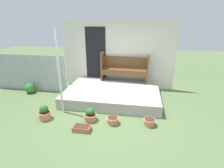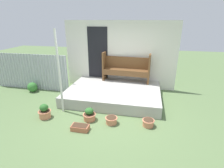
{
  "view_description": "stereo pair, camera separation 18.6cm",
  "coord_description": "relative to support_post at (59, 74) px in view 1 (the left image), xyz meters",
  "views": [
    {
      "loc": [
        0.84,
        -4.43,
        2.64
      ],
      "look_at": [
        0.01,
        0.4,
        0.81
      ],
      "focal_mm": 28.0,
      "sensor_mm": 36.0,
      "label": 1
    },
    {
      "loc": [
        1.02,
        -4.4,
        2.64
      ],
      "look_at": [
        0.01,
        0.4,
        0.81
      ],
      "focal_mm": 28.0,
      "sensor_mm": 36.0,
      "label": 2
    }
  ],
  "objects": [
    {
      "name": "flower_pot_right",
      "position": [
        1.58,
        -0.36,
        -1.1
      ],
      "size": [
        0.33,
        0.33,
        0.19
      ],
      "color": "tan",
      "rests_on": "ground_plane"
    },
    {
      "name": "support_post",
      "position": [
        0.0,
        0.0,
        0.0
      ],
      "size": [
        0.06,
        0.06,
        2.41
      ],
      "color": "silver",
      "rests_on": "ground_plane"
    },
    {
      "name": "shrub_by_fence",
      "position": [
        -1.85,
        1.16,
        -1.02
      ],
      "size": [
        0.37,
        0.33,
        0.37
      ],
      "color": "#387A33",
      "rests_on": "ground_plane"
    },
    {
      "name": "flower_pot_middle",
      "position": [
        0.95,
        -0.31,
        -1.05
      ],
      "size": [
        0.36,
        0.36,
        0.37
      ],
      "color": "tan",
      "rests_on": "ground_plane"
    },
    {
      "name": "planter_box_rect",
      "position": [
        0.87,
        -0.81,
        -1.14
      ],
      "size": [
        0.44,
        0.24,
        0.14
      ],
      "color": "#B76647",
      "rests_on": "ground_plane"
    },
    {
      "name": "ground_plane",
      "position": [
        1.4,
        0.1,
        -1.21
      ],
      "size": [
        24.0,
        24.0,
        0.0
      ],
      "primitive_type": "plane",
      "color": "#5B7547"
    },
    {
      "name": "house_wall",
      "position": [
        1.28,
        2.4,
        0.1
      ],
      "size": [
        4.38,
        0.08,
        2.6
      ],
      "color": "white",
      "rests_on": "ground_plane"
    },
    {
      "name": "flower_pot_far_right",
      "position": [
        2.54,
        -0.28,
        -1.1
      ],
      "size": [
        0.32,
        0.32,
        0.19
      ],
      "color": "tan",
      "rests_on": "ground_plane"
    },
    {
      "name": "porch_slab",
      "position": [
        1.32,
        1.23,
        -1.03
      ],
      "size": [
        3.18,
        2.28,
        0.36
      ],
      "color": "#B2AFA8",
      "rests_on": "ground_plane"
    },
    {
      "name": "fence_corrugated",
      "position": [
        -2.05,
        1.43,
        -0.51
      ],
      "size": [
        3.14,
        0.05,
        1.4
      ],
      "color": "#ADB2B7",
      "rests_on": "ground_plane"
    },
    {
      "name": "flower_pot_left",
      "position": [
        -0.33,
        -0.45,
        -1.02
      ],
      "size": [
        0.36,
        0.36,
        0.42
      ],
      "color": "tan",
      "rests_on": "ground_plane"
    },
    {
      "name": "bench",
      "position": [
        1.62,
        2.14,
        -0.3
      ],
      "size": [
        1.81,
        0.5,
        1.09
      ],
      "rotation": [
        0.0,
        0.0,
        -0.05
      ],
      "color": "brown",
      "rests_on": "porch_slab"
    }
  ]
}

